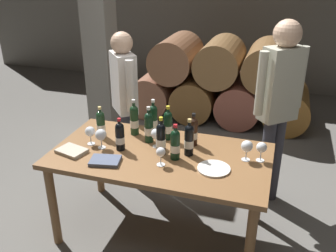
# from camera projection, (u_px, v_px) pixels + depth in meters

# --- Properties ---
(ground_plane) EXTENTS (14.00, 14.00, 0.00)m
(ground_plane) POSITION_uv_depth(u_px,v_px,m) (161.00, 230.00, 3.22)
(ground_plane) COLOR #66635E
(cellar_back_wall) EXTENTS (10.00, 0.24, 2.80)m
(cellar_back_wall) POSITION_uv_depth(u_px,v_px,m) (240.00, 5.00, 6.27)
(cellar_back_wall) COLOR slate
(cellar_back_wall) RESTS_ON ground_plane
(barrel_stack) EXTENTS (2.49, 0.90, 1.15)m
(barrel_stack) POSITION_uv_depth(u_px,v_px,m) (219.00, 82.00, 5.25)
(barrel_stack) COLOR brown
(barrel_stack) RESTS_ON ground_plane
(stone_pillar) EXTENTS (0.32, 0.32, 2.60)m
(stone_pillar) POSITION_uv_depth(u_px,v_px,m) (100.00, 36.00, 4.42)
(stone_pillar) COLOR slate
(stone_pillar) RESTS_ON ground_plane
(dining_table) EXTENTS (1.70, 0.90, 0.76)m
(dining_table) POSITION_uv_depth(u_px,v_px,m) (160.00, 164.00, 2.94)
(dining_table) COLOR brown
(dining_table) RESTS_ON ground_plane
(wine_bottle_0) EXTENTS (0.07, 0.07, 0.32)m
(wine_bottle_0) POSITION_uv_depth(u_px,v_px,m) (134.00, 120.00, 3.17)
(wine_bottle_0) COLOR #19381E
(wine_bottle_0) RESTS_ON dining_table
(wine_bottle_1) EXTENTS (0.07, 0.07, 0.28)m
(wine_bottle_1) POSITION_uv_depth(u_px,v_px,m) (101.00, 124.00, 3.13)
(wine_bottle_1) COLOR #19381E
(wine_bottle_1) RESTS_ON dining_table
(wine_bottle_2) EXTENTS (0.07, 0.07, 0.30)m
(wine_bottle_2) POSITION_uv_depth(u_px,v_px,m) (168.00, 125.00, 3.08)
(wine_bottle_2) COLOR black
(wine_bottle_2) RESTS_ON dining_table
(wine_bottle_3) EXTENTS (0.07, 0.07, 0.31)m
(wine_bottle_3) POSITION_uv_depth(u_px,v_px,m) (161.00, 138.00, 2.85)
(wine_bottle_3) COLOR black
(wine_bottle_3) RESTS_ON dining_table
(wine_bottle_4) EXTENTS (0.07, 0.07, 0.30)m
(wine_bottle_4) POSITION_uv_depth(u_px,v_px,m) (189.00, 140.00, 2.84)
(wine_bottle_4) COLOR black
(wine_bottle_4) RESTS_ON dining_table
(wine_bottle_5) EXTENTS (0.07, 0.07, 0.27)m
(wine_bottle_5) POSITION_uv_depth(u_px,v_px,m) (120.00, 136.00, 2.92)
(wine_bottle_5) COLOR black
(wine_bottle_5) RESTS_ON dining_table
(wine_bottle_6) EXTENTS (0.07, 0.07, 0.28)m
(wine_bottle_6) POSITION_uv_depth(u_px,v_px,m) (193.00, 131.00, 2.99)
(wine_bottle_6) COLOR black
(wine_bottle_6) RESTS_ON dining_table
(wine_bottle_7) EXTENTS (0.07, 0.07, 0.31)m
(wine_bottle_7) POSITION_uv_depth(u_px,v_px,m) (153.00, 119.00, 3.18)
(wine_bottle_7) COLOR black
(wine_bottle_7) RESTS_ON dining_table
(wine_bottle_8) EXTENTS (0.07, 0.07, 0.31)m
(wine_bottle_8) POSITION_uv_depth(u_px,v_px,m) (149.00, 127.00, 3.04)
(wine_bottle_8) COLOR black
(wine_bottle_8) RESTS_ON dining_table
(wine_bottle_9) EXTENTS (0.07, 0.07, 0.29)m
(wine_bottle_9) POSITION_uv_depth(u_px,v_px,m) (175.00, 144.00, 2.78)
(wine_bottle_9) COLOR black
(wine_bottle_9) RESTS_ON dining_table
(wine_glass_0) EXTENTS (0.07, 0.07, 0.14)m
(wine_glass_0) POSITION_uv_depth(u_px,v_px,m) (161.00, 153.00, 2.71)
(wine_glass_0) COLOR white
(wine_glass_0) RESTS_ON dining_table
(wine_glass_1) EXTENTS (0.08, 0.08, 0.15)m
(wine_glass_1) POSITION_uv_depth(u_px,v_px,m) (262.00, 148.00, 2.76)
(wine_glass_1) COLOR white
(wine_glass_1) RESTS_ON dining_table
(wine_glass_2) EXTENTS (0.09, 0.09, 0.16)m
(wine_glass_2) POSITION_uv_depth(u_px,v_px,m) (101.00, 135.00, 2.94)
(wine_glass_2) COLOR white
(wine_glass_2) RESTS_ON dining_table
(wine_glass_3) EXTENTS (0.08, 0.08, 0.16)m
(wine_glass_3) POSITION_uv_depth(u_px,v_px,m) (90.00, 132.00, 3.01)
(wine_glass_3) COLOR white
(wine_glass_3) RESTS_ON dining_table
(wine_glass_4) EXTENTS (0.09, 0.09, 0.16)m
(wine_glass_4) POSITION_uv_depth(u_px,v_px,m) (156.00, 134.00, 2.96)
(wine_glass_4) COLOR white
(wine_glass_4) RESTS_ON dining_table
(wine_glass_5) EXTENTS (0.09, 0.09, 0.16)m
(wine_glass_5) POSITION_uv_depth(u_px,v_px,m) (247.00, 147.00, 2.77)
(wine_glass_5) COLOR white
(wine_glass_5) RESTS_ON dining_table
(tasting_notebook) EXTENTS (0.25, 0.21, 0.03)m
(tasting_notebook) POSITION_uv_depth(u_px,v_px,m) (72.00, 151.00, 2.92)
(tasting_notebook) COLOR #B2A893
(tasting_notebook) RESTS_ON dining_table
(leather_ledger) EXTENTS (0.25, 0.20, 0.03)m
(leather_ledger) POSITION_uv_depth(u_px,v_px,m) (105.00, 161.00, 2.78)
(leather_ledger) COLOR #4C5670
(leather_ledger) RESTS_ON dining_table
(serving_plate) EXTENTS (0.24, 0.24, 0.01)m
(serving_plate) POSITION_uv_depth(u_px,v_px,m) (214.00, 169.00, 2.69)
(serving_plate) COLOR white
(serving_plate) RESTS_ON dining_table
(sommelier_presenting) EXTENTS (0.39, 0.36, 1.72)m
(sommelier_presenting) POSITION_uv_depth(u_px,v_px,m) (279.00, 99.00, 3.21)
(sommelier_presenting) COLOR #383842
(sommelier_presenting) RESTS_ON ground_plane
(taster_seated_left) EXTENTS (0.35, 0.40, 1.54)m
(taster_seated_left) POSITION_uv_depth(u_px,v_px,m) (124.00, 96.00, 3.63)
(taster_seated_left) COLOR #383842
(taster_seated_left) RESTS_ON ground_plane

